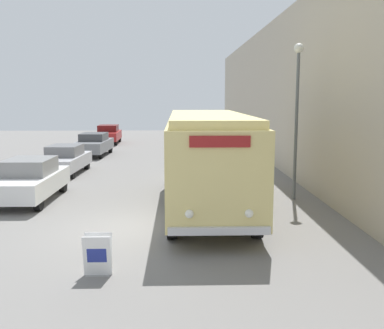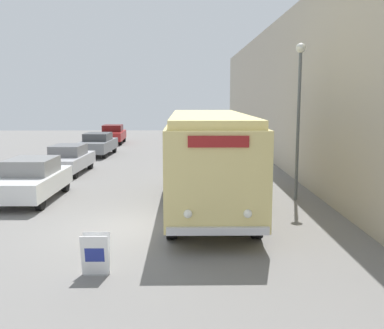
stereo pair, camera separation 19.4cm
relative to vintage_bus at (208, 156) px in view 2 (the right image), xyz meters
name	(u,v)px [view 2 (the right image)]	position (x,y,z in m)	size (l,w,h in m)	color
ground_plane	(130,229)	(-2.45, -2.34, -1.90)	(80.00, 80.00, 0.00)	slate
building_wall_right	(291,92)	(4.61, 7.66, 2.25)	(0.30, 60.00, 8.29)	#B2A893
vintage_bus	(208,156)	(0.00, 0.00, 0.00)	(2.68, 9.51, 3.35)	black
sign_board	(95,255)	(-2.79, -5.87, -1.45)	(0.61, 0.35, 0.94)	gray
streetlamp	(299,99)	(3.46, 1.43, 1.96)	(0.36, 0.36, 5.88)	#595E60
parked_car_near	(32,179)	(-6.67, 1.51, -1.10)	(2.00, 4.55, 1.60)	black
parked_car_mid	(68,159)	(-6.84, 7.59, -1.16)	(1.98, 4.43, 1.47)	black
parked_car_far	(98,144)	(-6.71, 14.83, -1.13)	(2.09, 4.60, 1.51)	black
parked_car_distant	(113,134)	(-6.94, 22.62, -1.10)	(1.94, 4.30, 1.57)	black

